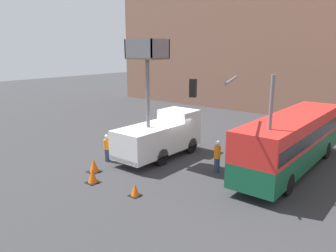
{
  "coord_description": "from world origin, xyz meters",
  "views": [
    {
      "loc": [
        13.05,
        -16.19,
        6.98
      ],
      "look_at": [
        -0.29,
        0.27,
        1.95
      ],
      "focal_mm": 35.0,
      "sensor_mm": 36.0,
      "label": 1
    }
  ],
  "objects": [
    {
      "name": "ground_plane",
      "position": [
        0.0,
        0.0,
        0.0
      ],
      "size": [
        120.0,
        120.0,
        0.0
      ],
      "primitive_type": "plane",
      "color": "#333335"
    },
    {
      "name": "building_backdrop_far",
      "position": [
        0.0,
        22.51,
        10.58
      ],
      "size": [
        44.0,
        10.0,
        21.16
      ],
      "color": "#936651",
      "rests_on": "ground_plane"
    },
    {
      "name": "utility_truck",
      "position": [
        -0.29,
        -0.55,
        1.62
      ],
      "size": [
        2.38,
        6.3,
        7.51
      ],
      "color": "white",
      "rests_on": "ground_plane"
    },
    {
      "name": "city_bus",
      "position": [
        7.17,
        2.53,
        1.92
      ],
      "size": [
        2.47,
        11.35,
        3.27
      ],
      "rotation": [
        0.0,
        0.0,
        1.88
      ],
      "color": "#145638",
      "rests_on": "ground_plane"
    },
    {
      "name": "traffic_light_pole",
      "position": [
        6.06,
        -2.07,
        3.99
      ],
      "size": [
        3.78,
        3.53,
        5.83
      ],
      "color": "slate",
      "rests_on": "ground_plane"
    },
    {
      "name": "road_worker_near_truck",
      "position": [
        -2.36,
        -3.29,
        0.87
      ],
      "size": [
        0.38,
        0.38,
        1.75
      ],
      "rotation": [
        0.0,
        0.0,
        1.68
      ],
      "color": "navy",
      "rests_on": "ground_plane"
    },
    {
      "name": "road_worker_directing",
      "position": [
        4.04,
        -0.61,
        0.97
      ],
      "size": [
        0.38,
        0.38,
        1.92
      ],
      "rotation": [
        0.0,
        0.0,
        3.33
      ],
      "color": "navy",
      "rests_on": "ground_plane"
    },
    {
      "name": "traffic_cone_near_truck",
      "position": [
        2.55,
        -5.77,
        0.29
      ],
      "size": [
        0.54,
        0.54,
        0.62
      ],
      "color": "black",
      "rests_on": "ground_plane"
    },
    {
      "name": "traffic_cone_mid_road",
      "position": [
        -1.54,
        -5.0,
        0.38
      ],
      "size": [
        0.7,
        0.7,
        0.8
      ],
      "color": "black",
      "rests_on": "ground_plane"
    },
    {
      "name": "traffic_cone_far_side",
      "position": [
        -0.34,
        -6.05,
        0.35
      ],
      "size": [
        0.66,
        0.66,
        0.75
      ],
      "color": "black",
      "rests_on": "ground_plane"
    }
  ]
}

